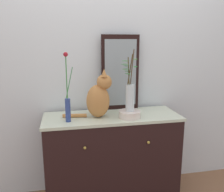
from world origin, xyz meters
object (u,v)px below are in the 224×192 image
object	(u,v)px
sideboard	(112,158)
bowl_porcelain	(130,114)
mirror_leaning	(120,73)
vase_slim_green	(68,103)
vase_glass_clear	(130,94)
cat_sitting	(99,97)

from	to	relation	value
sideboard	bowl_porcelain	world-z (taller)	bowl_porcelain
mirror_leaning	vase_slim_green	size ratio (longest dim) A/B	1.26
vase_glass_clear	mirror_leaning	bearing A→B (deg)	93.35
vase_slim_green	bowl_porcelain	world-z (taller)	vase_slim_green
mirror_leaning	vase_slim_green	distance (m)	0.62
sideboard	vase_glass_clear	world-z (taller)	vase_glass_clear
bowl_porcelain	vase_glass_clear	xyz separation A→B (m)	(-0.00, 0.00, 0.18)
cat_sitting	bowl_porcelain	size ratio (longest dim) A/B	2.27
bowl_porcelain	vase_glass_clear	bearing A→B (deg)	112.74
vase_slim_green	sideboard	bearing A→B (deg)	13.39
vase_slim_green	vase_glass_clear	size ratio (longest dim) A/B	1.08
sideboard	vase_glass_clear	distance (m)	0.65
vase_slim_green	vase_glass_clear	bearing A→B (deg)	0.45
vase_slim_green	vase_glass_clear	distance (m)	0.53
cat_sitting	bowl_porcelain	xyz separation A→B (m)	(0.26, -0.07, -0.15)
sideboard	bowl_porcelain	distance (m)	0.48
sideboard	bowl_porcelain	xyz separation A→B (m)	(0.14, -0.09, 0.45)
vase_slim_green	cat_sitting	bearing A→B (deg)	15.40
sideboard	mirror_leaning	world-z (taller)	mirror_leaning
bowl_porcelain	vase_glass_clear	size ratio (longest dim) A/B	0.36
sideboard	vase_glass_clear	bearing A→B (deg)	-32.53
vase_slim_green	bowl_porcelain	size ratio (longest dim) A/B	3.00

